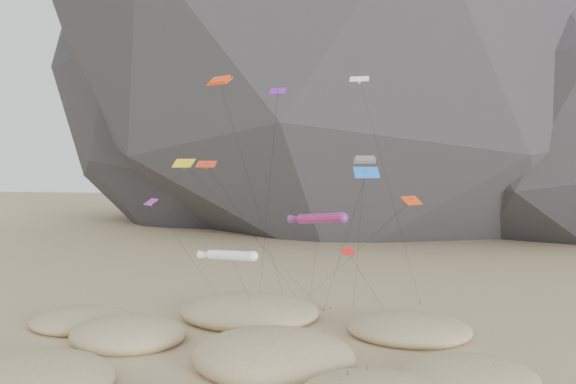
% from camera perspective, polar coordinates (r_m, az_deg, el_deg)
% --- Properties ---
extents(ground, '(500.00, 500.00, 0.00)m').
position_cam_1_polar(ground, '(49.04, -4.42, -18.14)').
color(ground, '#CCB789').
rests_on(ground, ground).
extents(dunes, '(50.51, 38.90, 4.19)m').
position_cam_1_polar(dunes, '(53.17, -5.67, -15.62)').
color(dunes, '#CCB789').
rests_on(dunes, ground).
extents(dune_grass, '(44.48, 27.93, 1.49)m').
position_cam_1_polar(dune_grass, '(52.23, -3.94, -15.80)').
color(dune_grass, black).
rests_on(dune_grass, ground).
extents(kite_stakes, '(24.05, 7.08, 0.30)m').
position_cam_1_polar(kite_stakes, '(69.49, 2.26, -11.58)').
color(kite_stakes, '#3F2D1E').
rests_on(kite_stakes, ground).
extents(rainbow_tube_kite, '(6.62, 16.61, 12.90)m').
position_cam_1_polar(rainbow_tube_kite, '(56.39, 3.14, -2.68)').
color(rainbow_tube_kite, red).
rests_on(rainbow_tube_kite, ground).
extents(white_tube_kite, '(6.91, 15.84, 9.65)m').
position_cam_1_polar(white_tube_kite, '(53.59, -6.08, -6.42)').
color(white_tube_kite, white).
rests_on(white_tube_kite, ground).
extents(orange_parafoil, '(6.49, 12.94, 26.99)m').
position_cam_1_polar(orange_parafoil, '(61.84, -6.90, 10.91)').
color(orange_parafoil, '#F83E0D').
rests_on(orange_parafoil, ground).
extents(multi_parafoil, '(2.89, 13.54, 18.35)m').
position_cam_1_polar(multi_parafoil, '(54.90, 7.79, 3.00)').
color(multi_parafoil, '#DE5D17').
rests_on(multi_parafoil, ground).
extents(delta_kites, '(30.41, 21.45, 27.04)m').
position_cam_1_polar(delta_kites, '(56.30, -0.52, 2.35)').
color(delta_kites, yellow).
rests_on(delta_kites, ground).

